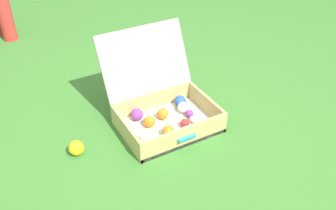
{
  "coord_description": "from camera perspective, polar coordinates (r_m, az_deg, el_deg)",
  "views": [
    {
      "loc": [
        -0.92,
        -1.55,
        1.48
      ],
      "look_at": [
        -0.02,
        0.06,
        0.17
      ],
      "focal_mm": 40.83,
      "sensor_mm": 36.0,
      "label": 1
    }
  ],
  "objects": [
    {
      "name": "open_suitcase",
      "position": [
        2.35,
        -0.85,
        -0.15
      ],
      "size": [
        0.57,
        0.63,
        0.52
      ],
      "color": "beige",
      "rests_on": "ground"
    },
    {
      "name": "ground_plane",
      "position": [
        2.34,
        1.23,
        -3.98
      ],
      "size": [
        16.0,
        16.0,
        0.0
      ],
      "primitive_type": "plane",
      "color": "#3D7A2D"
    },
    {
      "name": "stray_ball_on_grass",
      "position": [
        2.22,
        -13.55,
        -6.26
      ],
      "size": [
        0.09,
        0.09,
        0.09
      ],
      "primitive_type": "sphere",
      "color": "yellow",
      "rests_on": "ground"
    }
  ]
}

